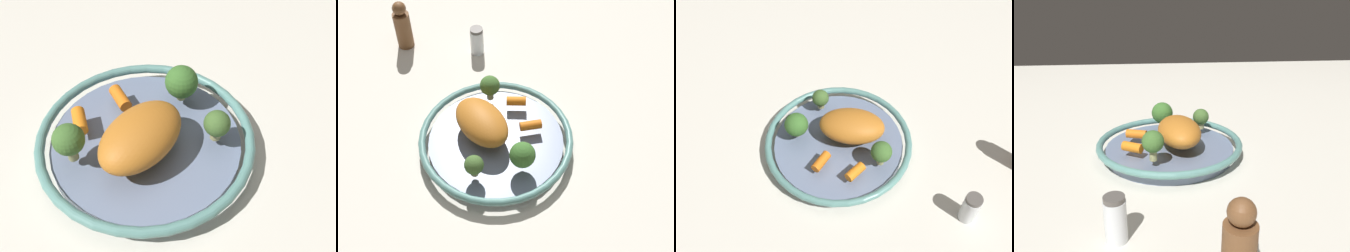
# 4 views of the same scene
# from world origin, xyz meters

# --- Properties ---
(ground_plane) EXTENTS (2.46, 2.46, 0.00)m
(ground_plane) POSITION_xyz_m (0.00, 0.00, 0.00)
(ground_plane) COLOR silver
(serving_bowl) EXTENTS (0.34, 0.34, 0.04)m
(serving_bowl) POSITION_xyz_m (0.00, 0.00, 0.02)
(serving_bowl) COLOR slate
(serving_bowl) RESTS_ON ground_plane
(roast_chicken_piece) EXTENTS (0.11, 0.16, 0.06)m
(roast_chicken_piece) POSITION_xyz_m (-0.02, 0.03, 0.07)
(roast_chicken_piece) COLOR #BF6F24
(roast_chicken_piece) RESTS_ON serving_bowl
(baby_carrot_center) EXTENTS (0.05, 0.04, 0.02)m
(baby_carrot_center) POSITION_xyz_m (0.08, 0.06, 0.05)
(baby_carrot_center) COLOR orange
(baby_carrot_center) RESTS_ON serving_bowl
(baby_carrot_near_rim) EXTENTS (0.05, 0.03, 0.02)m
(baby_carrot_near_rim) POSITION_xyz_m (0.08, -0.02, 0.05)
(baby_carrot_near_rim) COLOR orange
(baby_carrot_near_rim) RESTS_ON serving_bowl
(broccoli_floret_mid) EXTENTS (0.05, 0.05, 0.06)m
(broccoli_floret_mid) POSITION_xyz_m (0.04, 0.11, 0.08)
(broccoli_floret_mid) COLOR tan
(broccoli_floret_mid) RESTS_ON serving_bowl
(broccoli_floret_large) EXTENTS (0.04, 0.04, 0.05)m
(broccoli_floret_large) POSITION_xyz_m (-0.08, -0.07, 0.07)
(broccoli_floret_large) COLOR tan
(broccoli_floret_large) RESTS_ON serving_bowl
(broccoli_floret_small) EXTENTS (0.05, 0.05, 0.06)m
(broccoli_floret_small) POSITION_xyz_m (0.01, -0.09, 0.07)
(broccoli_floret_small) COLOR tan
(broccoli_floret_small) RESTS_ON serving_bowl
(salt_shaker) EXTENTS (0.03, 0.03, 0.08)m
(salt_shaker) POSITION_xyz_m (0.10, 0.30, 0.04)
(salt_shaker) COLOR silver
(salt_shaker) RESTS_ON ground_plane
(pepper_mill) EXTENTS (0.04, 0.04, 0.14)m
(pepper_mill) POSITION_xyz_m (-0.06, 0.42, 0.06)
(pepper_mill) COLOR brown
(pepper_mill) RESTS_ON ground_plane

